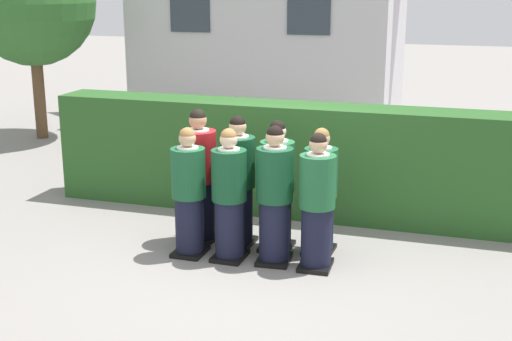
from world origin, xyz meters
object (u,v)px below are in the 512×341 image
(student_rear_row_1, at_px, (238,184))
(student_rear_row_3, at_px, (320,194))
(student_front_row_2, at_px, (275,198))
(student_in_red_blazer, at_px, (199,179))
(student_rear_row_2, at_px, (277,189))
(student_front_row_3, at_px, (317,205))
(student_front_row_1, at_px, (229,198))
(student_front_row_0, at_px, (189,195))

(student_rear_row_1, height_order, student_rear_row_3, student_rear_row_1)
(student_front_row_2, distance_m, student_rear_row_1, 0.72)
(student_in_red_blazer, relative_size, student_rear_row_2, 1.05)
(student_front_row_3, height_order, student_rear_row_3, student_front_row_3)
(student_front_row_2, distance_m, student_rear_row_2, 0.43)
(student_front_row_1, distance_m, student_front_row_3, 1.05)
(student_front_row_0, xyz_separation_m, student_front_row_1, (0.51, 0.01, 0.01))
(student_rear_row_2, distance_m, student_rear_row_3, 0.53)
(student_front_row_3, bearing_deg, student_front_row_0, -178.13)
(student_front_row_0, relative_size, student_rear_row_2, 0.97)
(student_in_red_blazer, bearing_deg, student_front_row_3, -14.39)
(student_front_row_2, relative_size, student_rear_row_3, 1.06)
(student_front_row_1, height_order, student_in_red_blazer, student_in_red_blazer)
(student_front_row_3, bearing_deg, student_front_row_1, -177.74)
(student_front_row_1, bearing_deg, student_front_row_0, -178.94)
(student_rear_row_3, bearing_deg, student_front_row_1, -151.77)
(student_front_row_3, distance_m, student_rear_row_2, 0.75)
(student_front_row_0, height_order, student_front_row_1, student_front_row_1)
(student_rear_row_1, bearing_deg, student_front_row_3, -21.52)
(student_front_row_0, distance_m, student_rear_row_1, 0.67)
(student_front_row_1, relative_size, student_rear_row_3, 1.02)
(student_in_red_blazer, height_order, student_rear_row_1, student_in_red_blazer)
(student_in_red_blazer, bearing_deg, student_rear_row_1, 2.29)
(student_front_row_3, bearing_deg, student_front_row_2, 177.28)
(student_front_row_1, xyz_separation_m, student_front_row_2, (0.54, 0.07, 0.03))
(student_front_row_0, xyz_separation_m, student_front_row_2, (1.05, 0.08, 0.04))
(student_front_row_0, xyz_separation_m, student_in_red_blazer, (-0.05, 0.47, 0.07))
(student_front_row_2, relative_size, student_rear_row_1, 1.00)
(student_rear_row_3, bearing_deg, student_rear_row_1, -177.21)
(student_rear_row_2, height_order, student_rear_row_3, student_rear_row_2)
(student_front_row_1, relative_size, student_in_red_blazer, 0.93)
(student_front_row_2, distance_m, student_in_red_blazer, 1.17)
(student_front_row_3, bearing_deg, student_in_red_blazer, 165.61)
(student_front_row_0, xyz_separation_m, student_rear_row_1, (0.46, 0.49, 0.04))
(student_rear_row_1, bearing_deg, student_rear_row_2, 0.62)
(student_front_row_2, xyz_separation_m, student_rear_row_3, (0.44, 0.46, -0.04))
(student_in_red_blazer, height_order, student_rear_row_3, student_in_red_blazer)
(student_front_row_2, bearing_deg, student_rear_row_3, 46.14)
(student_in_red_blazer, xyz_separation_m, student_rear_row_2, (1.02, 0.03, -0.04))
(student_rear_row_1, distance_m, student_rear_row_2, 0.50)
(student_front_row_2, distance_m, student_rear_row_3, 0.64)
(student_front_row_1, xyz_separation_m, student_rear_row_3, (0.98, 0.53, -0.02))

